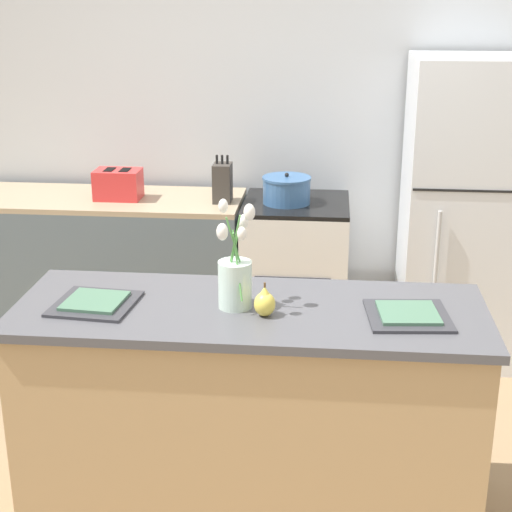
# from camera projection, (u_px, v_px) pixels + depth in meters

# --- Properties ---
(ground_plane) EXTENTS (10.00, 10.00, 0.00)m
(ground_plane) POSITION_uv_depth(u_px,v_px,m) (250.00, 508.00, 3.27)
(ground_plane) COLOR #997A56
(back_wall) EXTENTS (5.20, 0.08, 2.70)m
(back_wall) POSITION_uv_depth(u_px,v_px,m) (284.00, 111.00, 4.71)
(back_wall) COLOR silver
(back_wall) RESTS_ON ground_plane
(kitchen_island) EXTENTS (1.80, 0.66, 0.91)m
(kitchen_island) POSITION_uv_depth(u_px,v_px,m) (250.00, 412.00, 3.12)
(kitchen_island) COLOR tan
(kitchen_island) RESTS_ON ground_plane
(back_counter) EXTENTS (1.68, 0.60, 0.89)m
(back_counter) POSITION_uv_depth(u_px,v_px,m) (103.00, 268.00, 4.72)
(back_counter) COLOR slate
(back_counter) RESTS_ON ground_plane
(stove_range) EXTENTS (0.60, 0.61, 0.89)m
(stove_range) POSITION_uv_depth(u_px,v_px,m) (295.00, 275.00, 4.62)
(stove_range) COLOR silver
(stove_range) RESTS_ON ground_plane
(refrigerator) EXTENTS (0.68, 0.67, 1.71)m
(refrigerator) POSITION_uv_depth(u_px,v_px,m) (465.00, 212.00, 4.40)
(refrigerator) COLOR silver
(refrigerator) RESTS_ON ground_plane
(flower_vase) EXTENTS (0.14, 0.19, 0.41)m
(flower_vase) POSITION_uv_depth(u_px,v_px,m) (235.00, 276.00, 2.93)
(flower_vase) COLOR silver
(flower_vase) RESTS_ON kitchen_island
(pear_figurine) EXTENTS (0.08, 0.08, 0.13)m
(pear_figurine) POSITION_uv_depth(u_px,v_px,m) (265.00, 303.00, 2.88)
(pear_figurine) COLOR #E5CC4C
(pear_figurine) RESTS_ON kitchen_island
(plate_setting_left) EXTENTS (0.32, 0.32, 0.02)m
(plate_setting_left) POSITION_uv_depth(u_px,v_px,m) (95.00, 303.00, 2.99)
(plate_setting_left) COLOR #333338
(plate_setting_left) RESTS_ON kitchen_island
(plate_setting_right) EXTENTS (0.32, 0.32, 0.02)m
(plate_setting_right) POSITION_uv_depth(u_px,v_px,m) (408.00, 315.00, 2.88)
(plate_setting_right) COLOR #333338
(plate_setting_right) RESTS_ON kitchen_island
(toaster) EXTENTS (0.28, 0.18, 0.17)m
(toaster) POSITION_uv_depth(u_px,v_px,m) (118.00, 184.00, 4.51)
(toaster) COLOR red
(toaster) RESTS_ON back_counter
(cooking_pot) EXTENTS (0.28, 0.28, 0.18)m
(cooking_pot) POSITION_uv_depth(u_px,v_px,m) (287.00, 190.00, 4.42)
(cooking_pot) COLOR #386093
(cooking_pot) RESTS_ON stove_range
(knife_block) EXTENTS (0.10, 0.14, 0.27)m
(knife_block) POSITION_uv_depth(u_px,v_px,m) (222.00, 183.00, 4.44)
(knife_block) COLOR #3D3833
(knife_block) RESTS_ON back_counter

